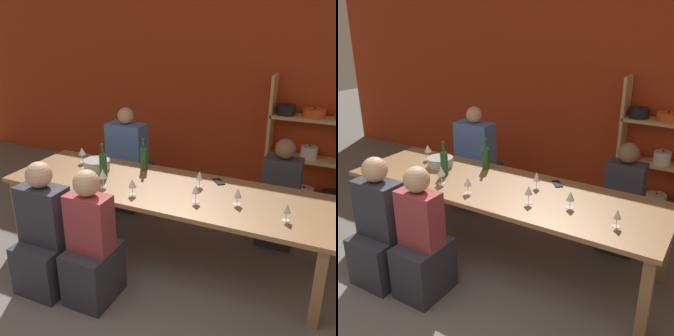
# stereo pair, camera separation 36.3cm
# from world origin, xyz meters

# --- Properties ---
(wall_back_red) EXTENTS (8.80, 0.06, 2.70)m
(wall_back_red) POSITION_xyz_m (0.00, 3.83, 1.35)
(wall_back_red) COLOR #B23819
(wall_back_red) RESTS_ON ground_plane
(shelf_unit) EXTENTS (1.02, 0.30, 1.54)m
(shelf_unit) POSITION_xyz_m (1.08, 3.63, 0.62)
(shelf_unit) COLOR tan
(shelf_unit) RESTS_ON ground_plane
(dining_table) EXTENTS (3.02, 0.94, 0.72)m
(dining_table) POSITION_xyz_m (0.02, 1.72, 0.66)
(dining_table) COLOR olive
(dining_table) RESTS_ON ground_plane
(mixing_bowl) EXTENTS (0.28, 0.28, 0.10)m
(mixing_bowl) POSITION_xyz_m (-0.80, 1.85, 0.78)
(mixing_bowl) COLOR #B7BABC
(mixing_bowl) RESTS_ON dining_table
(wine_bottle_green) EXTENTS (0.07, 0.07, 0.34)m
(wine_bottle_green) POSITION_xyz_m (-0.61, 1.69, 0.86)
(wine_bottle_green) COLOR #1E4C23
(wine_bottle_green) RESTS_ON dining_table
(wine_bottle_dark) EXTENTS (0.07, 0.07, 0.32)m
(wine_bottle_dark) POSITION_xyz_m (-0.35, 2.03, 0.85)
(wine_bottle_dark) COLOR #1E4C23
(wine_bottle_dark) RESTS_ON dining_table
(wine_glass_empty_a) EXTENTS (0.06, 0.06, 0.14)m
(wine_glass_empty_a) POSITION_xyz_m (1.15, 1.54, 0.83)
(wine_glass_empty_a) COLOR white
(wine_glass_empty_a) RESTS_ON dining_table
(wine_glass_empty_b) EXTENTS (0.07, 0.07, 0.15)m
(wine_glass_empty_b) POSITION_xyz_m (0.73, 1.65, 0.83)
(wine_glass_empty_b) COLOR white
(wine_glass_empty_b) RESTS_ON dining_table
(wine_glass_red_a) EXTENTS (0.07, 0.07, 0.16)m
(wine_glass_red_a) POSITION_xyz_m (0.40, 1.55, 0.84)
(wine_glass_red_a) COLOR white
(wine_glass_red_a) RESTS_ON dining_table
(wine_glass_white_a) EXTENTS (0.06, 0.06, 0.15)m
(wine_glass_white_a) POSITION_xyz_m (0.32, 1.87, 0.83)
(wine_glass_white_a) COLOR white
(wine_glass_white_a) RESTS_ON dining_table
(wine_glass_red_b) EXTENTS (0.07, 0.07, 0.15)m
(wine_glass_red_b) POSITION_xyz_m (-0.15, 1.46, 0.83)
(wine_glass_red_b) COLOR white
(wine_glass_red_b) RESTS_ON dining_table
(wine_glass_red_c) EXTENTS (0.08, 0.08, 0.16)m
(wine_glass_red_c) POSITION_xyz_m (-1.04, 1.94, 0.84)
(wine_glass_red_c) COLOR white
(wine_glass_red_c) RESTS_ON dining_table
(wine_glass_white_b) EXTENTS (0.08, 0.08, 0.17)m
(wine_glass_white_b) POSITION_xyz_m (-0.49, 1.50, 0.85)
(wine_glass_white_b) COLOR white
(wine_glass_white_b) RESTS_ON dining_table
(cell_phone) EXTENTS (0.15, 0.16, 0.01)m
(cell_phone) POSITION_xyz_m (0.45, 2.04, 0.73)
(cell_phone) COLOR black
(cell_phone) RESTS_ON dining_table
(person_near_a) EXTENTS (0.35, 0.44, 1.13)m
(person_near_a) POSITION_xyz_m (-0.23, 0.92, 0.42)
(person_near_a) COLOR #2D2D38
(person_near_a) RESTS_ON ground_plane
(person_far_a) EXTENTS (0.36, 0.45, 1.09)m
(person_far_a) POSITION_xyz_m (0.96, 2.49, 0.40)
(person_far_a) COLOR #2D2D38
(person_far_a) RESTS_ON ground_plane
(person_near_b) EXTENTS (0.40, 0.51, 1.13)m
(person_near_b) POSITION_xyz_m (-0.67, 0.90, 0.41)
(person_near_b) COLOR #2D2D38
(person_near_b) RESTS_ON ground_plane
(person_far_b) EXTENTS (0.45, 0.57, 1.20)m
(person_far_b) POSITION_xyz_m (-0.88, 2.59, 0.43)
(person_far_b) COLOR #2D2D38
(person_far_b) RESTS_ON ground_plane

